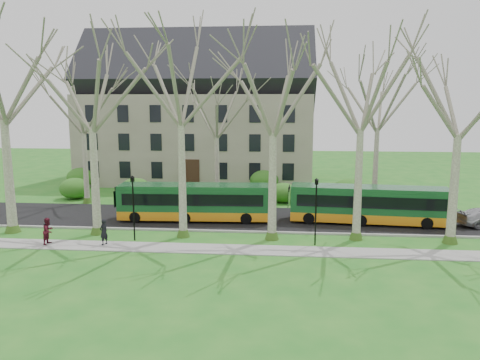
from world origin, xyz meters
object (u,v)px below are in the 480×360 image
object	(u,v)px
bus_lead	(194,202)
bus_follow	(368,204)
pedestrian_b	(48,231)
pedestrian_a	(104,232)

from	to	relation	value
bus_lead	bus_follow	size ratio (longest dim) A/B	1.00
bus_follow	pedestrian_b	size ratio (longest dim) A/B	6.71
pedestrian_b	pedestrian_a	bearing A→B (deg)	-81.03
bus_follow	pedestrian_b	xyz separation A→B (m)	(-21.64, -7.29, -0.59)
bus_lead	pedestrian_b	world-z (taller)	bus_lead
bus_lead	pedestrian_a	bearing A→B (deg)	-126.45
pedestrian_b	bus_lead	bearing A→B (deg)	-43.19
pedestrian_a	pedestrian_b	xyz separation A→B (m)	(-3.65, -0.15, 0.02)
bus_follow	pedestrian_b	world-z (taller)	bus_follow
bus_follow	pedestrian_a	size ratio (longest dim) A/B	6.85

